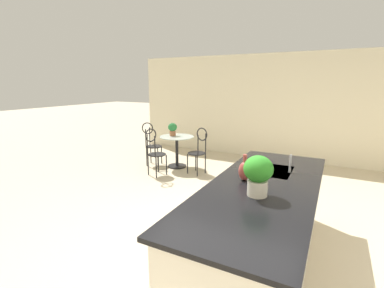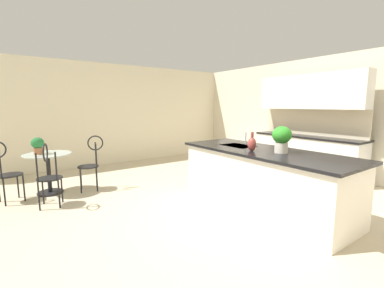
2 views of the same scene
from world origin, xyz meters
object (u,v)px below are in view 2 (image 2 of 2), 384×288
bistro_table (49,170)px  potted_plant_counter_near (282,138)px  chair_near_window (5,169)px  chair_by_island (91,160)px  potted_plant_on_table (38,145)px  chair_toward_desk (48,172)px  vase_on_counter (252,144)px

bistro_table → potted_plant_counter_near: (2.99, 2.66, 0.69)m
bistro_table → potted_plant_counter_near: potted_plant_counter_near is taller
chair_near_window → chair_by_island: bearing=85.2°
chair_near_window → potted_plant_on_table: size_ratio=3.48×
chair_near_window → chair_toward_desk: (0.64, 0.55, 0.00)m
chair_near_window → potted_plant_counter_near: 4.40m
potted_plant_counter_near → potted_plant_on_table: bearing=-137.2°
bistro_table → chair_toward_desk: bearing=-6.5°
chair_toward_desk → potted_plant_counter_near: bearing=51.2°
vase_on_counter → chair_by_island: bearing=-144.0°
potted_plant_on_table → potted_plant_counter_near: bearing=42.8°
chair_near_window → potted_plant_on_table: (-0.17, 0.50, 0.34)m
bistro_table → chair_near_window: bearing=-78.5°
chair_by_island → vase_on_counter: (2.40, 1.74, 0.46)m
chair_near_window → vase_on_counter: bearing=50.7°
bistro_table → chair_by_island: bearing=70.7°
potted_plant_on_table → potted_plant_counter_near: potted_plant_counter_near is taller
chair_near_window → potted_plant_on_table: chair_near_window is taller
chair_near_window → chair_toward_desk: bearing=40.5°
potted_plant_on_table → chair_near_window: bearing=-71.6°
chair_toward_desk → vase_on_counter: (1.87, 2.52, 0.46)m
chair_near_window → chair_by_island: size_ratio=1.00×
bistro_table → potted_plant_on_table: 0.49m
chair_toward_desk → potted_plant_counter_near: 3.58m
bistro_table → vase_on_counter: 3.63m
chair_near_window → potted_plant_counter_near: potted_plant_counter_near is taller
potted_plant_counter_near → vase_on_counter: (-0.35, -0.23, -0.11)m
chair_by_island → vase_on_counter: vase_on_counter is taller
chair_near_window → chair_by_island: same height
chair_by_island → potted_plant_counter_near: 3.43m
potted_plant_on_table → vase_on_counter: 3.71m
potted_plant_on_table → potted_plant_counter_near: 4.13m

